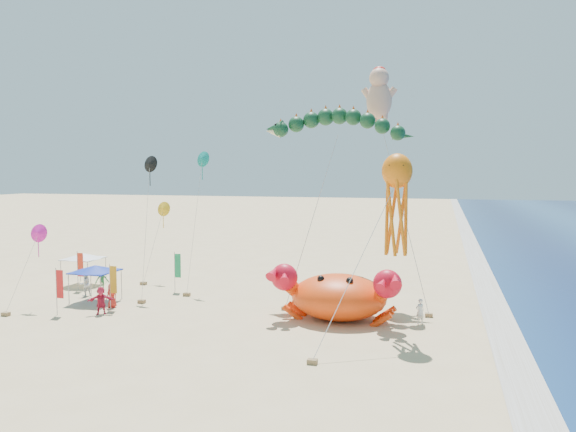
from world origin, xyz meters
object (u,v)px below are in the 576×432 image
object	(u,v)px
dragon_kite	(336,129)
octopus_kite	(396,197)
canopy_white	(83,256)
crab_inflatable	(339,295)
canopy_blue	(95,269)
cherub_kite	(379,94)

from	to	relation	value
dragon_kite	octopus_kite	distance (m)	10.09
canopy_white	crab_inflatable	bearing A→B (deg)	-13.05
octopus_kite	canopy_white	size ratio (longest dim) A/B	3.46
canopy_white	dragon_kite	bearing A→B (deg)	-0.15
octopus_kite	canopy_blue	distance (m)	22.80
crab_inflatable	cherub_kite	xyz separation A→B (m)	(1.59, 7.85, 13.76)
dragon_kite	cherub_kite	xyz separation A→B (m)	(2.81, 2.64, 2.70)
cherub_kite	octopus_kite	xyz separation A→B (m)	(2.17, -10.14, -7.25)
dragon_kite	canopy_white	distance (m)	23.81
dragon_kite	cherub_kite	distance (m)	4.71
octopus_kite	canopy_blue	xyz separation A→B (m)	(-21.93, 2.57, -5.69)
cherub_kite	canopy_white	bearing A→B (deg)	-173.93
cherub_kite	canopy_white	world-z (taller)	cherub_kite
canopy_blue	octopus_kite	bearing A→B (deg)	-6.68
octopus_kite	canopy_blue	size ratio (longest dim) A/B	3.35
cherub_kite	octopus_kite	size ratio (longest dim) A/B	1.64
crab_inflatable	canopy_blue	distance (m)	18.19
octopus_kite	cherub_kite	bearing A→B (deg)	102.10
canopy_blue	cherub_kite	bearing A→B (deg)	20.98
canopy_blue	canopy_white	size ratio (longest dim) A/B	1.03
crab_inflatable	canopy_blue	size ratio (longest dim) A/B	2.63
canopy_blue	dragon_kite	bearing A→B (deg)	16.23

